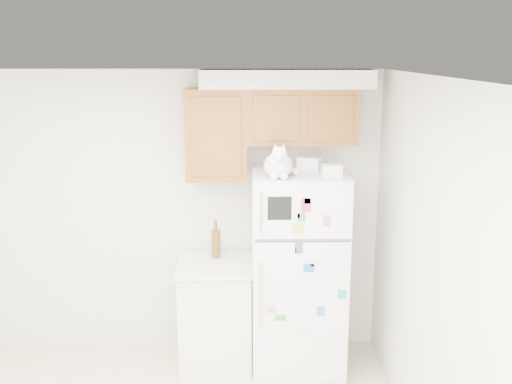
{
  "coord_description": "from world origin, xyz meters",
  "views": [
    {
      "loc": [
        0.73,
        -3.09,
        2.65
      ],
      "look_at": [
        0.82,
        1.55,
        1.55
      ],
      "focal_mm": 42.0,
      "sensor_mm": 36.0,
      "label": 1
    }
  ],
  "objects_px": {
    "bottle_amber": "(216,239)",
    "base_counter": "(216,312)",
    "cat": "(279,164)",
    "refrigerator": "(298,272)",
    "storage_box_back": "(309,163)",
    "storage_box_front": "(332,170)",
    "bottle_green": "(215,239)"
  },
  "relations": [
    {
      "from": "bottle_amber",
      "to": "base_counter",
      "type": "bearing_deg",
      "value": -91.22
    },
    {
      "from": "cat",
      "to": "bottle_amber",
      "type": "distance_m",
      "value": 0.97
    },
    {
      "from": "refrigerator",
      "to": "cat",
      "type": "relative_size",
      "value": 4.23
    },
    {
      "from": "storage_box_back",
      "to": "bottle_amber",
      "type": "xyz_separation_m",
      "value": [
        -0.78,
        0.06,
        -0.67
      ]
    },
    {
      "from": "refrigerator",
      "to": "base_counter",
      "type": "xyz_separation_m",
      "value": [
        -0.69,
        0.07,
        -0.39
      ]
    },
    {
      "from": "refrigerator",
      "to": "storage_box_front",
      "type": "xyz_separation_m",
      "value": [
        0.24,
        -0.15,
        0.89
      ]
    },
    {
      "from": "cat",
      "to": "bottle_amber",
      "type": "bearing_deg",
      "value": 141.85
    },
    {
      "from": "base_counter",
      "to": "storage_box_front",
      "type": "xyz_separation_m",
      "value": [
        0.93,
        -0.23,
        1.28
      ]
    },
    {
      "from": "cat",
      "to": "storage_box_front",
      "type": "xyz_separation_m",
      "value": [
        0.42,
        0.07,
        -0.06
      ]
    },
    {
      "from": "base_counter",
      "to": "storage_box_back",
      "type": "xyz_separation_m",
      "value": [
        0.78,
        0.05,
        1.29
      ]
    },
    {
      "from": "bottle_amber",
      "to": "refrigerator",
      "type": "bearing_deg",
      "value": -14.68
    },
    {
      "from": "bottle_amber",
      "to": "storage_box_back",
      "type": "bearing_deg",
      "value": -4.27
    },
    {
      "from": "cat",
      "to": "bottle_green",
      "type": "relative_size",
      "value": 1.39
    },
    {
      "from": "cat",
      "to": "storage_box_back",
      "type": "xyz_separation_m",
      "value": [
        0.27,
        0.34,
        -0.06
      ]
    },
    {
      "from": "storage_box_front",
      "to": "bottle_amber",
      "type": "xyz_separation_m",
      "value": [
        -0.92,
        0.33,
        -0.66
      ]
    },
    {
      "from": "storage_box_front",
      "to": "refrigerator",
      "type": "bearing_deg",
      "value": 145.04
    },
    {
      "from": "base_counter",
      "to": "bottle_amber",
      "type": "bearing_deg",
      "value": 88.78
    },
    {
      "from": "base_counter",
      "to": "bottle_amber",
      "type": "height_order",
      "value": "bottle_amber"
    },
    {
      "from": "refrigerator",
      "to": "cat",
      "type": "xyz_separation_m",
      "value": [
        -0.18,
        -0.22,
        0.95
      ]
    },
    {
      "from": "storage_box_front",
      "to": "bottle_green",
      "type": "bearing_deg",
      "value": 154.84
    },
    {
      "from": "bottle_green",
      "to": "bottle_amber",
      "type": "distance_m",
      "value": 0.06
    },
    {
      "from": "refrigerator",
      "to": "base_counter",
      "type": "relative_size",
      "value": 1.85
    },
    {
      "from": "storage_box_back",
      "to": "storage_box_front",
      "type": "height_order",
      "value": "storage_box_back"
    },
    {
      "from": "refrigerator",
      "to": "storage_box_back",
      "type": "bearing_deg",
      "value": 53.26
    },
    {
      "from": "cat",
      "to": "bottle_green",
      "type": "bearing_deg",
      "value": 138.16
    },
    {
      "from": "cat",
      "to": "bottle_amber",
      "type": "xyz_separation_m",
      "value": [
        -0.51,
        0.4,
        -0.72
      ]
    },
    {
      "from": "storage_box_front",
      "to": "bottle_green",
      "type": "xyz_separation_m",
      "value": [
        -0.93,
        0.39,
        -0.68
      ]
    },
    {
      "from": "refrigerator",
      "to": "storage_box_front",
      "type": "height_order",
      "value": "storage_box_front"
    },
    {
      "from": "base_counter",
      "to": "storage_box_front",
      "type": "height_order",
      "value": "storage_box_front"
    },
    {
      "from": "cat",
      "to": "bottle_green",
      "type": "height_order",
      "value": "cat"
    },
    {
      "from": "refrigerator",
      "to": "storage_box_front",
      "type": "distance_m",
      "value": 0.94
    },
    {
      "from": "storage_box_front",
      "to": "base_counter",
      "type": "bearing_deg",
      "value": 164.07
    }
  ]
}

